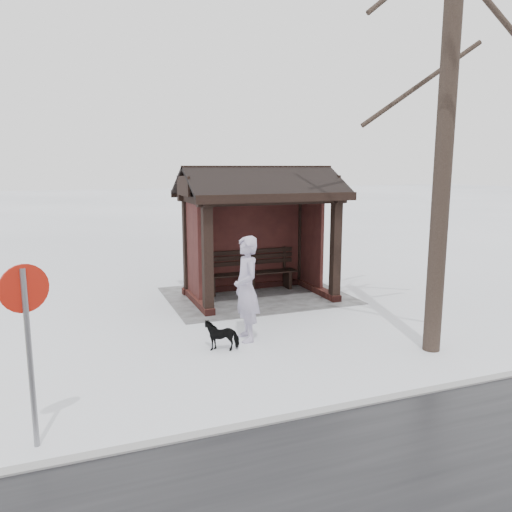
{
  "coord_description": "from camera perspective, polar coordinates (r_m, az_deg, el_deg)",
  "views": [
    {
      "loc": [
        4.15,
        10.68,
        3.08
      ],
      "look_at": [
        0.39,
        0.8,
        1.17
      ],
      "focal_mm": 35.0,
      "sensor_mm": 36.0,
      "label": 1
    }
  ],
  "objects": [
    {
      "name": "pedestrian",
      "position": [
        8.83,
        -1.1,
        -3.77
      ],
      "size": [
        0.47,
        0.7,
        1.88
      ],
      "primitive_type": "imported",
      "rotation": [
        0.0,
        0.0,
        1.54
      ],
      "color": "#ABA1BD",
      "rests_on": "ground"
    },
    {
      "name": "trampled_patch",
      "position": [
        12.04,
        0.07,
        -4.53
      ],
      "size": [
        4.2,
        3.2,
        0.02
      ],
      "primitive_type": "cube",
      "color": "gray",
      "rests_on": "ground"
    },
    {
      "name": "kerb",
      "position": [
        7.31,
        16.79,
        -15.03
      ],
      "size": [
        120.0,
        0.15,
        0.06
      ],
      "primitive_type": "cube",
      "color": "gray",
      "rests_on": "ground"
    },
    {
      "name": "bus_shelter",
      "position": [
        11.64,
        0.14,
        5.74
      ],
      "size": [
        3.6,
        2.4,
        3.09
      ],
      "color": "#3B1815",
      "rests_on": "ground"
    },
    {
      "name": "ground",
      "position": [
        11.86,
        0.41,
        -4.8
      ],
      "size": [
        120.0,
        120.0,
        0.0
      ],
      "primitive_type": "plane",
      "color": "white",
      "rests_on": "ground"
    },
    {
      "name": "dog",
      "position": [
        8.6,
        -3.93,
        -8.98
      ],
      "size": [
        0.65,
        0.45,
        0.5
      ],
      "primitive_type": "imported",
      "rotation": [
        0.0,
        0.0,
        1.23
      ],
      "color": "black",
      "rests_on": "ground"
    },
    {
      "name": "road_sign",
      "position": [
        5.88,
        -24.77,
        -6.14
      ],
      "size": [
        0.49,
        0.25,
        2.07
      ],
      "rotation": [
        0.0,
        0.0,
        0.43
      ],
      "color": "slate",
      "rests_on": "ground"
    }
  ]
}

